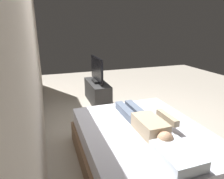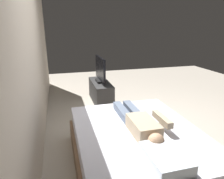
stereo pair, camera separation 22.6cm
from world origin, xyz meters
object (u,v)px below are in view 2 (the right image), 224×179
(person, at_px, (140,123))
(bed, at_px, (137,149))
(tv, at_px, (100,70))
(tv_stand, at_px, (101,92))
(pillow, at_px, (165,158))
(remote, at_px, (163,119))

(person, bearing_deg, bed, 128.09)
(person, distance_m, tv, 2.43)
(bed, height_order, tv_stand, bed)
(tv_stand, relative_size, tv, 1.25)
(bed, bearing_deg, tv_stand, -1.19)
(pillow, relative_size, remote, 3.20)
(bed, xyz_separation_m, tv_stand, (2.45, -0.05, -0.01))
(bed, xyz_separation_m, tv, (2.45, -0.05, 0.52))
(person, xyz_separation_m, tv, (2.43, -0.01, 0.16))
(tv, bearing_deg, bed, 178.81)
(tv, bearing_deg, remote, -170.26)
(remote, relative_size, tv_stand, 0.14)
(pillow, height_order, remote, pillow)
(person, height_order, tv_stand, person)
(remote, bearing_deg, tv_stand, 9.74)
(pillow, relative_size, person, 0.38)
(tv, bearing_deg, pillow, 179.06)
(person, bearing_deg, pillow, 176.94)
(bed, bearing_deg, tv, -1.19)
(pillow, relative_size, tv_stand, 0.44)
(remote, bearing_deg, tv, 9.74)
(person, bearing_deg, tv_stand, -0.33)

